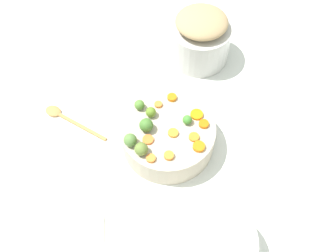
# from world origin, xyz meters

# --- Properties ---
(tabletop) EXTENTS (2.40, 2.40, 0.02)m
(tabletop) POSITION_xyz_m (0.00, 0.00, 0.01)
(tabletop) COLOR silver
(tabletop) RESTS_ON ground
(serving_bowl_carrots) EXTENTS (0.29, 0.29, 0.09)m
(serving_bowl_carrots) POSITION_xyz_m (0.01, -0.04, 0.07)
(serving_bowl_carrots) COLOR #B8AB95
(serving_bowl_carrots) RESTS_ON tabletop
(metal_pot) EXTENTS (0.22, 0.22, 0.14)m
(metal_pot) POSITION_xyz_m (-0.31, 0.21, 0.09)
(metal_pot) COLOR beige
(metal_pot) RESTS_ON tabletop
(stuffing_mound) EXTENTS (0.18, 0.18, 0.06)m
(stuffing_mound) POSITION_xyz_m (-0.31, 0.21, 0.19)
(stuffing_mound) COLOR tan
(stuffing_mound) RESTS_ON metal_pot
(carrot_slice_0) EXTENTS (0.04, 0.04, 0.01)m
(carrot_slice_0) POSITION_xyz_m (0.03, -0.04, 0.12)
(carrot_slice_0) COLOR orange
(carrot_slice_0) RESTS_ON serving_bowl_carrots
(carrot_slice_1) EXTENTS (0.04, 0.04, 0.01)m
(carrot_slice_1) POSITION_xyz_m (0.03, -0.11, 0.12)
(carrot_slice_1) COLOR orange
(carrot_slice_1) RESTS_ON serving_bowl_carrots
(carrot_slice_2) EXTENTS (0.04, 0.04, 0.01)m
(carrot_slice_2) POSITION_xyz_m (0.11, 0.02, 0.12)
(carrot_slice_2) COLOR orange
(carrot_slice_2) RESTS_ON serving_bowl_carrots
(carrot_slice_3) EXTENTS (0.03, 0.03, 0.01)m
(carrot_slice_3) POSITION_xyz_m (-0.08, -0.04, 0.12)
(carrot_slice_3) COLOR orange
(carrot_slice_3) RESTS_ON serving_bowl_carrots
(carrot_slice_4) EXTENTS (0.03, 0.03, 0.01)m
(carrot_slice_4) POSITION_xyz_m (0.04, 0.06, 0.12)
(carrot_slice_4) COLOR orange
(carrot_slice_4) RESTS_ON serving_bowl_carrots
(carrot_slice_5) EXTENTS (0.04, 0.04, 0.01)m
(carrot_slice_5) POSITION_xyz_m (0.09, -0.13, 0.12)
(carrot_slice_5) COLOR orange
(carrot_slice_5) RESTS_ON serving_bowl_carrots
(carrot_slice_6) EXTENTS (0.04, 0.04, 0.01)m
(carrot_slice_6) POSITION_xyz_m (-0.09, 0.01, 0.12)
(carrot_slice_6) COLOR orange
(carrot_slice_6) RESTS_ON serving_bowl_carrots
(carrot_slice_7) EXTENTS (0.03, 0.03, 0.01)m
(carrot_slice_7) POSITION_xyz_m (0.10, -0.08, 0.12)
(carrot_slice_7) COLOR orange
(carrot_slice_7) RESTS_ON serving_bowl_carrots
(carrot_slice_8) EXTENTS (0.05, 0.05, 0.01)m
(carrot_slice_8) POSITION_xyz_m (-0.00, 0.06, 0.12)
(carrot_slice_8) COLOR orange
(carrot_slice_8) RESTS_ON serving_bowl_carrots
(carrot_slice_9) EXTENTS (0.04, 0.04, 0.01)m
(carrot_slice_9) POSITION_xyz_m (0.07, 0.02, 0.12)
(carrot_slice_9) COLOR orange
(carrot_slice_9) RESTS_ON serving_bowl_carrots
(brussels_sprout_0) EXTENTS (0.04, 0.04, 0.04)m
(brussels_sprout_0) POSITION_xyz_m (0.06, -0.14, 0.13)
(brussels_sprout_0) COLOR olive
(brussels_sprout_0) RESTS_ON serving_bowl_carrots
(brussels_sprout_1) EXTENTS (0.03, 0.03, 0.03)m
(brussels_sprout_1) POSITION_xyz_m (-0.09, -0.10, 0.13)
(brussels_sprout_1) COLOR #528133
(brussels_sprout_1) RESTS_ON serving_bowl_carrots
(brussels_sprout_2) EXTENTS (0.03, 0.03, 0.03)m
(brussels_sprout_2) POSITION_xyz_m (0.01, 0.02, 0.13)
(brussels_sprout_2) COLOR #438732
(brussels_sprout_2) RESTS_ON serving_bowl_carrots
(brussels_sprout_3) EXTENTS (0.03, 0.03, 0.03)m
(brussels_sprout_3) POSITION_xyz_m (-0.05, -0.07, 0.13)
(brussels_sprout_3) COLOR #5B7E24
(brussels_sprout_3) RESTS_ON serving_bowl_carrots
(brussels_sprout_4) EXTENTS (0.04, 0.04, 0.04)m
(brussels_sprout_4) POSITION_xyz_m (-0.01, -0.10, 0.14)
(brussels_sprout_4) COLOR #43732D
(brussels_sprout_4) RESTS_ON serving_bowl_carrots
(brussels_sprout_5) EXTENTS (0.04, 0.04, 0.04)m
(brussels_sprout_5) POSITION_xyz_m (0.02, -0.16, 0.13)
(brussels_sprout_5) COLOR #557B3B
(brussels_sprout_5) RESTS_ON serving_bowl_carrots
(wooden_spoon) EXTENTS (0.22, 0.17, 0.01)m
(wooden_spoon) POSITION_xyz_m (-0.22, -0.33, 0.03)
(wooden_spoon) COLOR #BE8246
(wooden_spoon) RESTS_ON tabletop
(casserole_dish) EXTENTS (0.23, 0.23, 0.11)m
(casserole_dish) POSITION_xyz_m (0.37, -0.07, 0.08)
(casserole_dish) COLOR white
(casserole_dish) RESTS_ON tabletop
(dish_towel) EXTENTS (0.18, 0.18, 0.01)m
(dish_towel) POSITION_xyz_m (0.22, -0.39, 0.02)
(dish_towel) COLOR silver
(dish_towel) RESTS_ON tabletop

